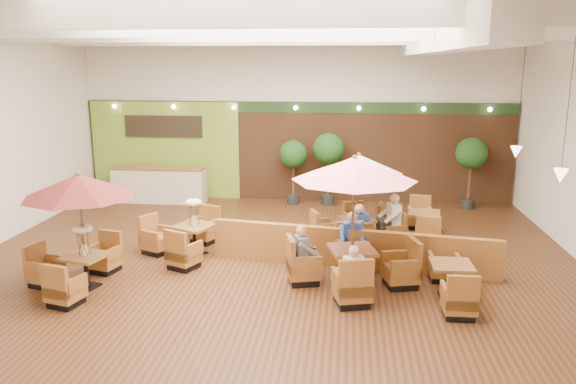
# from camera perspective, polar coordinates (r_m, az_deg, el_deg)

# --- Properties ---
(room) EXTENTS (14.04, 14.00, 5.52)m
(room) POSITION_cam_1_polar(r_m,az_deg,el_deg) (13.52, 0.10, 9.52)
(room) COLOR #381E0F
(room) RESTS_ON ground
(service_counter) EXTENTS (3.00, 0.75, 1.18)m
(service_counter) POSITION_cam_1_polar(r_m,az_deg,el_deg) (18.73, -12.93, 0.76)
(service_counter) COLOR beige
(service_counter) RESTS_ON ground
(booth_divider) EXTENTS (6.33, 1.19, 0.88)m
(booth_divider) POSITION_cam_1_polar(r_m,az_deg,el_deg) (12.55, 6.41, -5.71)
(booth_divider) COLOR brown
(booth_divider) RESTS_ON ground
(table_0) EXTENTS (2.32, 2.44, 2.39)m
(table_0) POSITION_cam_1_polar(r_m,az_deg,el_deg) (11.77, -20.55, -1.27)
(table_0) COLOR brown
(table_0) RESTS_ON ground
(table_1) EXTENTS (2.76, 2.76, 2.70)m
(table_1) POSITION_cam_1_polar(r_m,az_deg,el_deg) (11.20, 6.69, -0.60)
(table_1) COLOR brown
(table_1) RESTS_ON ground
(table_2) EXTENTS (2.41, 2.41, 2.33)m
(table_2) POSITION_cam_1_polar(r_m,az_deg,el_deg) (13.88, 7.16, 1.06)
(table_2) COLOR brown
(table_2) RESTS_ON ground
(table_3) EXTENTS (1.87, 2.64, 1.51)m
(table_3) POSITION_cam_1_polar(r_m,az_deg,el_deg) (13.54, -10.44, -4.42)
(table_3) COLOR brown
(table_3) RESTS_ON ground
(table_4) EXTENTS (0.79, 2.32, 0.87)m
(table_4) POSITION_cam_1_polar(r_m,az_deg,el_deg) (11.43, 16.19, -8.67)
(table_4) COLOR brown
(table_4) RESTS_ON ground
(table_5) EXTENTS (1.68, 2.44, 0.89)m
(table_5) POSITION_cam_1_polar(r_m,az_deg,el_deg) (14.93, 12.59, -3.34)
(table_5) COLOR brown
(table_5) RESTS_ON ground
(topiary_0) EXTENTS (0.89, 0.89, 2.07)m
(topiary_0) POSITION_cam_1_polar(r_m,az_deg,el_deg) (17.83, 0.54, 3.60)
(topiary_0) COLOR black
(topiary_0) RESTS_ON ground
(topiary_1) EXTENTS (0.99, 0.99, 2.31)m
(topiary_1) POSITION_cam_1_polar(r_m,az_deg,el_deg) (17.73, 4.15, 4.11)
(topiary_1) COLOR black
(topiary_1) RESTS_ON ground
(topiary_2) EXTENTS (0.96, 0.96, 2.23)m
(topiary_2) POSITION_cam_1_polar(r_m,az_deg,el_deg) (18.14, 18.12, 3.50)
(topiary_2) COLOR black
(topiary_2) RESTS_ON ground
(diner_0) EXTENTS (0.40, 0.37, 0.73)m
(diner_0) POSITION_cam_1_polar(r_m,az_deg,el_deg) (10.58, 6.58, -7.67)
(diner_0) COLOR silver
(diner_0) RESTS_ON ground
(diner_1) EXTENTS (0.41, 0.34, 0.80)m
(diner_1) POSITION_cam_1_polar(r_m,az_deg,el_deg) (12.44, 6.52, -4.35)
(diner_1) COLOR blue
(diner_1) RESTS_ON ground
(diner_2) EXTENTS (0.39, 0.43, 0.78)m
(diner_2) POSITION_cam_1_polar(r_m,az_deg,el_deg) (11.53, 1.61, -5.71)
(diner_2) COLOR slate
(diner_2) RESTS_ON ground
(diner_3) EXTENTS (0.45, 0.43, 0.80)m
(diner_3) POSITION_cam_1_polar(r_m,az_deg,el_deg) (13.26, 7.12, -3.26)
(diner_3) COLOR blue
(diner_3) RESTS_ON ground
(diner_4) EXTENTS (0.42, 0.47, 0.86)m
(diner_4) POSITION_cam_1_polar(r_m,az_deg,el_deg) (14.11, 10.50, -2.30)
(diner_4) COLOR silver
(diner_4) RESTS_ON ground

